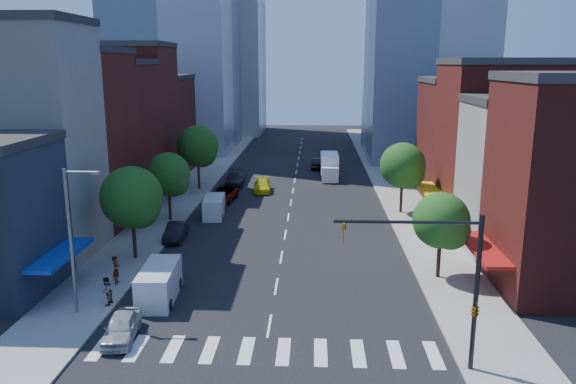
{
  "coord_description": "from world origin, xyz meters",
  "views": [
    {
      "loc": [
        2.54,
        -30.4,
        15.12
      ],
      "look_at": [
        0.46,
        13.57,
        5.0
      ],
      "focal_mm": 35.0,
      "sensor_mm": 36.0,
      "label": 1
    }
  ],
  "objects_px": {
    "cargo_van_near": "(159,284)",
    "traffic_car_far": "(325,168)",
    "traffic_car_oncoming": "(316,163)",
    "parked_car_second": "(176,232)",
    "parked_car_front": "(121,327)",
    "parked_car_third": "(223,195)",
    "pedestrian_near": "(116,270)",
    "cargo_van_far": "(214,207)",
    "parked_car_rear": "(235,179)",
    "pedestrian_far": "(106,291)",
    "box_truck": "(329,167)",
    "taxi": "(262,186)"
  },
  "relations": [
    {
      "from": "parked_car_second",
      "to": "traffic_car_far",
      "type": "height_order",
      "value": "parked_car_second"
    },
    {
      "from": "parked_car_third",
      "to": "traffic_car_far",
      "type": "height_order",
      "value": "parked_car_third"
    },
    {
      "from": "parked_car_third",
      "to": "box_truck",
      "type": "bearing_deg",
      "value": 55.75
    },
    {
      "from": "box_truck",
      "to": "parked_car_third",
      "type": "bearing_deg",
      "value": -131.52
    },
    {
      "from": "parked_car_rear",
      "to": "cargo_van_near",
      "type": "xyz_separation_m",
      "value": [
        0.01,
        -35.49,
        0.29
      ]
    },
    {
      "from": "traffic_car_far",
      "to": "box_truck",
      "type": "height_order",
      "value": "box_truck"
    },
    {
      "from": "traffic_car_oncoming",
      "to": "box_truck",
      "type": "xyz_separation_m",
      "value": [
        1.73,
        -6.8,
        0.71
      ]
    },
    {
      "from": "cargo_van_far",
      "to": "traffic_car_far",
      "type": "height_order",
      "value": "cargo_van_far"
    },
    {
      "from": "parked_car_second",
      "to": "traffic_car_far",
      "type": "bearing_deg",
      "value": 64.96
    },
    {
      "from": "parked_car_front",
      "to": "cargo_van_near",
      "type": "distance_m",
      "value": 5.43
    },
    {
      "from": "parked_car_front",
      "to": "box_truck",
      "type": "bearing_deg",
      "value": 68.93
    },
    {
      "from": "parked_car_second",
      "to": "pedestrian_far",
      "type": "bearing_deg",
      "value": -95.98
    },
    {
      "from": "parked_car_third",
      "to": "pedestrian_far",
      "type": "relative_size",
      "value": 2.98
    },
    {
      "from": "traffic_car_far",
      "to": "parked_car_front",
      "type": "bearing_deg",
      "value": 68.59
    },
    {
      "from": "box_truck",
      "to": "cargo_van_far",
      "type": "bearing_deg",
      "value": -120.75
    },
    {
      "from": "taxi",
      "to": "traffic_car_oncoming",
      "type": "distance_m",
      "value": 16.92
    },
    {
      "from": "cargo_van_near",
      "to": "traffic_car_far",
      "type": "bearing_deg",
      "value": 72.02
    },
    {
      "from": "cargo_van_far",
      "to": "pedestrian_far",
      "type": "height_order",
      "value": "cargo_van_far"
    },
    {
      "from": "parked_car_rear",
      "to": "taxi",
      "type": "relative_size",
      "value": 1.15
    },
    {
      "from": "parked_car_third",
      "to": "cargo_van_near",
      "type": "height_order",
      "value": "cargo_van_near"
    },
    {
      "from": "parked_car_rear",
      "to": "traffic_car_oncoming",
      "type": "xyz_separation_m",
      "value": [
        10.38,
        12.16,
        -0.05
      ]
    },
    {
      "from": "pedestrian_far",
      "to": "cargo_van_far",
      "type": "bearing_deg",
      "value": -179.11
    },
    {
      "from": "cargo_van_far",
      "to": "box_truck",
      "type": "xyz_separation_m",
      "value": [
        12.1,
        20.4,
        0.48
      ]
    },
    {
      "from": "cargo_van_near",
      "to": "cargo_van_far",
      "type": "relative_size",
      "value": 1.1
    },
    {
      "from": "cargo_van_far",
      "to": "traffic_car_far",
      "type": "bearing_deg",
      "value": 59.79
    },
    {
      "from": "box_truck",
      "to": "parked_car_front",
      "type": "bearing_deg",
      "value": -105.52
    },
    {
      "from": "parked_car_rear",
      "to": "cargo_van_far",
      "type": "xyz_separation_m",
      "value": [
        0.01,
        -15.05,
        0.18
      ]
    },
    {
      "from": "parked_car_third",
      "to": "cargo_van_near",
      "type": "xyz_separation_m",
      "value": [
        0.15,
        -26.96,
        0.35
      ]
    },
    {
      "from": "pedestrian_far",
      "to": "parked_car_front",
      "type": "bearing_deg",
      "value": 38.39
    },
    {
      "from": "pedestrian_far",
      "to": "parked_car_second",
      "type": "bearing_deg",
      "value": -175.29
    },
    {
      "from": "parked_car_third",
      "to": "pedestrian_near",
      "type": "distance_m",
      "value": 24.87
    },
    {
      "from": "parked_car_third",
      "to": "pedestrian_near",
      "type": "xyz_separation_m",
      "value": [
        -3.48,
        -24.62,
        0.38
      ]
    },
    {
      "from": "parked_car_rear",
      "to": "traffic_car_oncoming",
      "type": "relative_size",
      "value": 1.22
    },
    {
      "from": "cargo_van_far",
      "to": "parked_car_third",
      "type": "bearing_deg",
      "value": 86.77
    },
    {
      "from": "traffic_car_oncoming",
      "to": "pedestrian_far",
      "type": "distance_m",
      "value": 50.68
    },
    {
      "from": "parked_car_rear",
      "to": "traffic_car_oncoming",
      "type": "height_order",
      "value": "parked_car_rear"
    },
    {
      "from": "parked_car_third",
      "to": "taxi",
      "type": "bearing_deg",
      "value": 59.63
    },
    {
      "from": "cargo_van_near",
      "to": "box_truck",
      "type": "height_order",
      "value": "box_truck"
    },
    {
      "from": "parked_car_rear",
      "to": "traffic_car_oncoming",
      "type": "distance_m",
      "value": 15.98
    },
    {
      "from": "parked_car_second",
      "to": "box_truck",
      "type": "bearing_deg",
      "value": 61.4
    },
    {
      "from": "parked_car_second",
      "to": "traffic_car_far",
      "type": "xyz_separation_m",
      "value": [
        13.53,
        31.65,
        -0.01
      ]
    },
    {
      "from": "traffic_car_oncoming",
      "to": "pedestrian_near",
      "type": "bearing_deg",
      "value": 72.8
    },
    {
      "from": "cargo_van_near",
      "to": "parked_car_second",
      "type": "bearing_deg",
      "value": 95.47
    },
    {
      "from": "traffic_car_oncoming",
      "to": "traffic_car_far",
      "type": "bearing_deg",
      "value": 109.69
    },
    {
      "from": "parked_car_front",
      "to": "taxi",
      "type": "height_order",
      "value": "parked_car_front"
    },
    {
      "from": "traffic_car_far",
      "to": "pedestrian_near",
      "type": "relative_size",
      "value": 2.13
    },
    {
      "from": "parked_car_third",
      "to": "traffic_car_far",
      "type": "bearing_deg",
      "value": 63.46
    },
    {
      "from": "parked_car_third",
      "to": "pedestrian_near",
      "type": "relative_size",
      "value": 2.76
    },
    {
      "from": "parked_car_front",
      "to": "box_truck",
      "type": "height_order",
      "value": "box_truck"
    },
    {
      "from": "parked_car_front",
      "to": "pedestrian_near",
      "type": "xyz_separation_m",
      "value": [
        -2.97,
        7.72,
        0.42
      ]
    }
  ]
}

